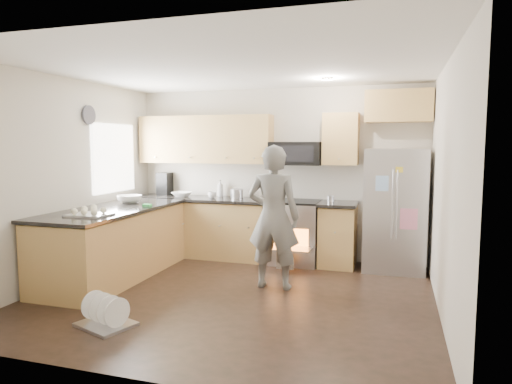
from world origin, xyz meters
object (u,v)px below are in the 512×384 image
(stove_range, at_px, (294,218))
(dish_rack, at_px, (106,317))
(refrigerator, at_px, (394,210))
(person, at_px, (273,217))

(stove_range, height_order, dish_rack, stove_range)
(stove_range, relative_size, refrigerator, 1.06)
(refrigerator, relative_size, dish_rack, 2.75)
(dish_rack, bearing_deg, refrigerator, 47.57)
(stove_range, bearing_deg, refrigerator, 0.30)
(dish_rack, bearing_deg, stove_range, 67.02)
(refrigerator, bearing_deg, dish_rack, -133.93)
(refrigerator, relative_size, person, 0.97)
(refrigerator, height_order, person, person)
(stove_range, height_order, person, stove_range)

